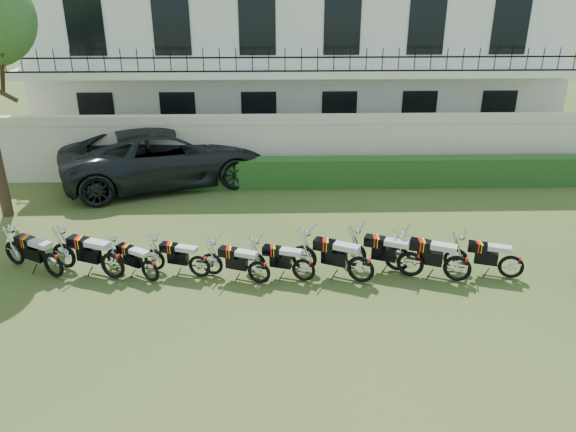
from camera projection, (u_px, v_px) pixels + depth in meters
name	position (u px, v px, depth m)	size (l,w,h in m)	color
ground	(318.00, 299.00, 12.56)	(100.00, 100.00, 0.00)	#354B1E
perimeter_wall	(301.00, 147.00, 19.43)	(30.00, 0.35, 2.30)	beige
hedge	(332.00, 173.00, 18.99)	(18.00, 0.60, 1.00)	#254A1A
building	(295.00, 49.00, 23.88)	(20.40, 9.60, 7.40)	white
motorcycle_0	(53.00, 259.00, 13.25)	(1.78, 1.06, 1.08)	black
motorcycle_1	(112.00, 260.00, 13.18)	(1.97, 0.97, 1.14)	black
motorcycle_2	(150.00, 266.00, 13.11)	(1.48, 0.97, 0.92)	black
motorcycle_3	(199.00, 261.00, 13.28)	(1.70, 0.72, 0.96)	black
motorcycle_4	(259.00, 267.00, 13.01)	(1.70, 0.79, 0.97)	black
motorcycle_5	(304.00, 265.00, 13.11)	(1.73, 0.74, 0.98)	black
motorcycle_6	(361.00, 263.00, 13.02)	(1.94, 1.03, 1.14)	black
motorcycle_7	(411.00, 258.00, 13.29)	(1.92, 0.94, 1.11)	black
motorcycle_8	(458.00, 262.00, 13.07)	(1.94, 0.95, 1.12)	black
motorcycle_9	(512.00, 261.00, 13.22)	(1.79, 0.77, 1.01)	black
suv	(167.00, 156.00, 19.16)	(3.21, 6.97, 1.94)	black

